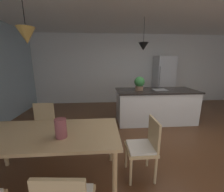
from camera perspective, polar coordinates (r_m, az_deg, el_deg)
ground_plane at (r=3.32m, az=22.75°, el=-17.45°), size 10.00×8.40×0.04m
wall_back_kitchen at (r=5.95m, az=9.65°, el=10.50°), size 10.00×0.12×2.70m
dining_table at (r=2.11m, az=-24.13°, el=-15.06°), size 1.84×0.87×0.73m
chair_far_left at (r=3.01m, az=-26.22°, el=-10.57°), size 0.40×0.40×0.87m
chair_kitchen_end at (r=2.17m, az=12.83°, el=-19.06°), size 0.40×0.40×0.87m
kitchen_island at (r=4.13m, az=17.00°, el=-3.64°), size 2.15×0.90×0.91m
refrigerator at (r=5.94m, az=19.94°, el=5.82°), size 0.68×0.67×1.86m
pendant_over_table at (r=2.10m, az=-31.22°, el=20.22°), size 0.21×0.21×0.86m
pendant_over_island_main at (r=3.84m, az=12.52°, el=18.97°), size 0.25×0.25×0.77m
potted_plant_on_island at (r=3.84m, az=10.99°, el=5.16°), size 0.27×0.27×0.36m
vase_on_dining_table at (r=1.86m, az=-19.95°, el=-12.09°), size 0.14×0.14×0.24m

